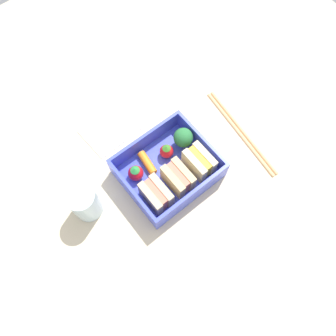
% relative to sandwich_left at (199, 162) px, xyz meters
% --- Properties ---
extents(ground_plane, '(1.20, 1.20, 0.02)m').
position_rel_sandwich_left_xyz_m(ground_plane, '(0.05, -0.03, -0.04)').
color(ground_plane, beige).
extents(bento_tray, '(0.17, 0.15, 0.01)m').
position_rel_sandwich_left_xyz_m(bento_tray, '(0.05, -0.03, -0.03)').
color(bento_tray, '#414FD3').
rests_on(bento_tray, ground_plane).
extents(bento_rim, '(0.17, 0.15, 0.04)m').
position_rel_sandwich_left_xyz_m(bento_rim, '(0.05, -0.03, -0.00)').
color(bento_rim, '#414FD3').
rests_on(bento_rim, bento_tray).
extents(sandwich_left, '(0.04, 0.06, 0.04)m').
position_rel_sandwich_left_xyz_m(sandwich_left, '(0.00, 0.00, 0.00)').
color(sandwich_left, beige).
rests_on(sandwich_left, bento_tray).
extents(sandwich_center_left, '(0.04, 0.06, 0.04)m').
position_rel_sandwich_left_xyz_m(sandwich_center_left, '(0.05, 0.00, 0.00)').
color(sandwich_center_left, '#D8BA80').
rests_on(sandwich_center_left, bento_tray).
extents(sandwich_center, '(0.04, 0.06, 0.04)m').
position_rel_sandwich_left_xyz_m(sandwich_center, '(0.10, 0.00, 0.00)').
color(sandwich_center, '#D2B58D').
rests_on(sandwich_center, bento_tray).
extents(broccoli_floret, '(0.04, 0.04, 0.05)m').
position_rel_sandwich_left_xyz_m(broccoli_floret, '(-0.01, -0.05, 0.00)').
color(broccoli_floret, '#95D269').
rests_on(broccoli_floret, bento_tray).
extents(strawberry_far_left, '(0.03, 0.03, 0.03)m').
position_rel_sandwich_left_xyz_m(strawberry_far_left, '(0.03, -0.06, -0.01)').
color(strawberry_far_left, red).
rests_on(strawberry_far_left, bento_tray).
extents(carrot_stick_far_left, '(0.02, 0.05, 0.02)m').
position_rel_sandwich_left_xyz_m(carrot_stick_far_left, '(0.07, -0.06, -0.01)').
color(carrot_stick_far_left, orange).
rests_on(carrot_stick_far_left, bento_tray).
extents(strawberry_left, '(0.03, 0.03, 0.03)m').
position_rel_sandwich_left_xyz_m(strawberry_left, '(0.10, -0.06, -0.01)').
color(strawberry_left, red).
rests_on(strawberry_left, bento_tray).
extents(chopstick_pair, '(0.04, 0.22, 0.01)m').
position_rel_sandwich_left_xyz_m(chopstick_pair, '(-0.12, -0.01, -0.03)').
color(chopstick_pair, tan).
rests_on(chopstick_pair, ground_plane).
extents(drinking_glass, '(0.05, 0.05, 0.08)m').
position_rel_sandwich_left_xyz_m(drinking_glass, '(0.21, -0.06, 0.00)').
color(drinking_glass, silver).
rests_on(drinking_glass, ground_plane).
extents(folded_napkin, '(0.11, 0.09, 0.00)m').
position_rel_sandwich_left_xyz_m(folded_napkin, '(0.08, -0.18, -0.03)').
color(folded_napkin, white).
rests_on(folded_napkin, ground_plane).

